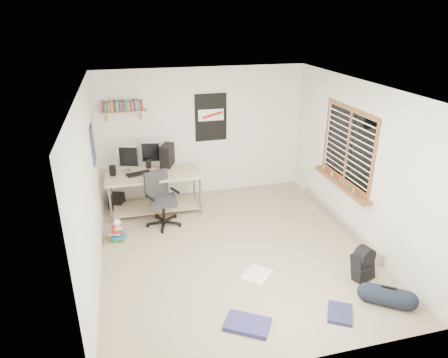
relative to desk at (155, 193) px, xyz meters
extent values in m
cube|color=gray|center=(1.05, -1.61, -0.37)|extent=(4.00, 4.50, 0.01)
cube|color=white|center=(1.05, -1.61, 2.14)|extent=(4.00, 4.50, 0.01)
cube|color=silver|center=(1.05, 0.64, 0.89)|extent=(4.00, 0.01, 2.50)
cube|color=silver|center=(-0.95, -1.61, 0.89)|extent=(0.01, 4.50, 2.50)
cube|color=silver|center=(3.06, -1.61, 0.89)|extent=(0.01, 4.50, 2.50)
cube|color=tan|center=(0.00, 0.00, 0.00)|extent=(1.72, 0.83, 0.77)
cube|color=#B7B8BD|center=(-0.42, 0.13, 0.60)|extent=(0.37, 0.20, 0.40)
cube|color=#B1B2B7|center=(-0.01, 0.30, 0.60)|extent=(0.36, 0.15, 0.39)
cube|color=black|center=(0.29, 0.31, 0.60)|extent=(0.32, 0.42, 0.40)
cube|color=black|center=(-0.26, 0.00, 0.42)|extent=(0.45, 0.27, 0.02)
cube|color=black|center=(-0.70, 0.06, 0.50)|extent=(0.12, 0.12, 0.18)
cube|color=black|center=(-0.06, 0.28, 0.49)|extent=(0.10, 0.10, 0.17)
cube|color=#27272A|center=(0.09, -0.54, 0.12)|extent=(0.81, 0.81, 0.95)
cube|color=tan|center=(-0.40, 0.53, 1.42)|extent=(0.80, 0.22, 0.24)
cube|color=black|center=(1.20, 0.62, 1.19)|extent=(0.62, 0.03, 0.92)
cube|color=navy|center=(-0.93, -0.41, 1.14)|extent=(0.02, 0.42, 0.60)
cube|color=brown|center=(3.00, -1.31, 1.08)|extent=(0.10, 1.50, 1.26)
cube|color=#B7B2A8|center=(3.01, -1.31, -0.28)|extent=(0.08, 2.50, 0.18)
cube|color=black|center=(2.57, -2.75, -0.16)|extent=(0.35, 0.31, 0.39)
cylinder|color=black|center=(2.58, -3.31, -0.22)|extent=(0.35, 0.35, 0.49)
cube|color=silver|center=(1.18, -2.35, -0.34)|extent=(0.52, 0.52, 0.04)
cube|color=navy|center=(0.76, -3.24, -0.33)|extent=(0.61, 0.55, 0.06)
cube|color=#21254C|center=(1.92, -3.33, -0.34)|extent=(0.43, 0.47, 0.05)
cube|color=brown|center=(-0.70, -0.86, -0.21)|extent=(0.59, 0.55, 0.33)
cube|color=white|center=(-0.68, -0.88, 0.02)|extent=(0.16, 0.23, 0.21)
cube|color=black|center=(-0.70, 0.31, -0.22)|extent=(0.32, 0.32, 0.28)
camera|label=1|loc=(-0.41, -6.72, 3.07)|focal=32.00mm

